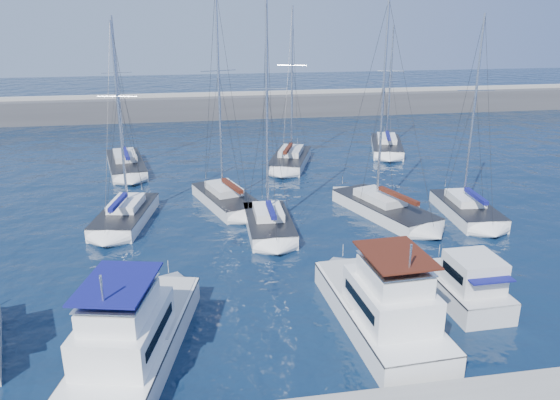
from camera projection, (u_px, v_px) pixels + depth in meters
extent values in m
plane|color=black|center=(307.00, 283.00, 30.05)|extent=(220.00, 220.00, 0.00)
cube|color=#424244|center=(228.00, 109.00, 78.17)|extent=(160.00, 6.00, 4.00)
cube|color=gray|center=(228.00, 94.00, 77.45)|extent=(160.00, 1.20, 0.50)
cube|color=white|center=(137.00, 347.00, 23.62)|extent=(5.69, 10.70, 1.60)
cube|color=#262628|center=(136.00, 332.00, 23.38)|extent=(5.76, 10.72, 0.08)
cube|color=white|center=(124.00, 331.00, 21.93)|extent=(3.92, 5.27, 1.60)
cube|color=black|center=(124.00, 329.00, 21.90)|extent=(3.76, 4.36, 0.45)
cube|color=white|center=(119.00, 306.00, 21.33)|extent=(3.03, 3.75, 0.90)
cube|color=navy|center=(117.00, 283.00, 21.01)|extent=(3.42, 4.28, 0.08)
cube|color=white|center=(378.00, 317.00, 25.99)|extent=(3.96, 9.74, 1.60)
cube|color=#262628|center=(379.00, 303.00, 25.75)|extent=(4.03, 9.74, 0.08)
cube|color=white|center=(390.00, 299.00, 24.40)|extent=(3.18, 4.58, 1.60)
cube|color=black|center=(390.00, 297.00, 24.37)|extent=(3.19, 3.70, 0.45)
cube|color=white|center=(394.00, 276.00, 23.81)|extent=(2.52, 3.22, 0.90)
cube|color=#43170D|center=(396.00, 255.00, 23.48)|extent=(2.84, 3.68, 0.08)
cube|color=silver|center=(464.00, 294.00, 28.06)|extent=(2.81, 5.46, 1.60)
cube|color=#262628|center=(465.00, 281.00, 27.81)|extent=(2.86, 5.46, 0.08)
cube|color=silver|center=(474.00, 272.00, 26.92)|extent=(2.34, 2.55, 1.60)
cube|color=black|center=(474.00, 270.00, 26.90)|extent=(2.38, 2.05, 0.45)
cube|color=navy|center=(486.00, 275.00, 25.91)|extent=(2.19, 1.69, 0.07)
cube|color=white|center=(126.00, 218.00, 38.72)|extent=(4.42, 8.09, 1.30)
cube|color=#262628|center=(125.00, 210.00, 38.51)|extent=(4.47, 8.10, 0.06)
cube|color=white|center=(126.00, 203.00, 38.86)|extent=(2.56, 3.66, 0.55)
cylinder|color=silver|center=(119.00, 114.00, 37.08)|extent=(0.18, 0.18, 12.24)
cylinder|color=silver|center=(119.00, 204.00, 37.14)|extent=(0.85, 3.78, 0.12)
cube|color=navy|center=(118.00, 202.00, 37.00)|extent=(1.01, 3.45, 0.28)
cube|color=silver|center=(227.00, 202.00, 42.08)|extent=(5.13, 8.25, 1.30)
cube|color=#262628|center=(226.00, 194.00, 41.88)|extent=(5.19, 8.27, 0.06)
cube|color=silver|center=(224.00, 188.00, 42.18)|extent=(2.85, 3.80, 0.55)
cylinder|color=silver|center=(219.00, 91.00, 40.00)|extent=(0.18, 0.18, 14.50)
cylinder|color=silver|center=(232.00, 187.00, 40.62)|extent=(1.25, 3.72, 0.12)
cube|color=#43170D|center=(232.00, 186.00, 40.49)|extent=(1.35, 3.42, 0.28)
cube|color=white|center=(269.00, 227.00, 37.12)|extent=(3.11, 6.99, 1.30)
cube|color=#262628|center=(269.00, 218.00, 36.92)|extent=(3.17, 6.99, 0.06)
cube|color=white|center=(268.00, 212.00, 37.22)|extent=(1.98, 3.08, 0.55)
cylinder|color=silver|center=(267.00, 110.00, 35.21)|extent=(0.18, 0.18, 13.45)
cylinder|color=silver|center=(271.00, 212.00, 35.67)|extent=(0.23, 3.45, 0.12)
cube|color=navy|center=(271.00, 210.00, 35.52)|extent=(0.45, 3.11, 0.28)
cube|color=silver|center=(384.00, 211.00, 40.07)|extent=(5.76, 9.59, 1.30)
cube|color=#262628|center=(384.00, 203.00, 39.86)|extent=(5.82, 9.61, 0.06)
cube|color=silver|center=(380.00, 197.00, 40.23)|extent=(3.14, 4.40, 0.55)
cylinder|color=silver|center=(383.00, 101.00, 38.25)|extent=(0.18, 0.18, 13.55)
cylinder|color=silver|center=(397.00, 197.00, 38.44)|extent=(1.52, 4.35, 0.12)
cube|color=#43170D|center=(398.00, 196.00, 38.31)|extent=(1.60, 3.99, 0.28)
cube|color=white|center=(466.00, 212.00, 39.86)|extent=(3.56, 7.38, 1.30)
cube|color=#262628|center=(467.00, 204.00, 39.66)|extent=(3.62, 7.39, 0.06)
cube|color=white|center=(465.00, 198.00, 39.97)|extent=(2.19, 3.28, 0.55)
cylinder|color=silver|center=(474.00, 109.00, 38.10)|extent=(0.18, 0.18, 12.67)
cylinder|color=silver|center=(475.00, 198.00, 38.36)|extent=(0.40, 3.58, 0.12)
cube|color=navy|center=(476.00, 196.00, 38.22)|extent=(0.61, 3.24, 0.28)
cube|color=silver|center=(126.00, 167.00, 51.73)|extent=(4.55, 9.75, 1.30)
cube|color=#262628|center=(126.00, 160.00, 51.53)|extent=(4.61, 9.76, 0.06)
cube|color=silver|center=(125.00, 155.00, 51.94)|extent=(2.62, 4.37, 0.55)
cylinder|color=silver|center=(118.00, 86.00, 50.16)|extent=(0.18, 0.18, 12.49)
cylinder|color=silver|center=(126.00, 155.00, 49.99)|extent=(0.91, 4.64, 0.12)
cube|color=navy|center=(126.00, 153.00, 49.85)|extent=(1.06, 4.22, 0.28)
cube|color=silver|center=(290.00, 162.00, 53.45)|extent=(5.79, 9.02, 1.30)
cube|color=#262628|center=(290.00, 155.00, 53.24)|extent=(5.85, 9.04, 0.06)
cube|color=silver|center=(291.00, 151.00, 53.63)|extent=(3.15, 4.17, 0.55)
cylinder|color=silver|center=(292.00, 80.00, 51.70)|extent=(0.18, 0.18, 13.32)
cylinder|color=silver|center=(288.00, 150.00, 51.77)|extent=(1.55, 4.03, 0.12)
cube|color=#43170D|center=(288.00, 148.00, 51.63)|extent=(1.62, 3.71, 0.28)
cube|color=white|center=(386.00, 148.00, 58.85)|extent=(5.46, 9.25, 1.30)
cube|color=#262628|center=(387.00, 142.00, 58.64)|extent=(5.52, 9.27, 0.06)
cube|color=white|center=(387.00, 138.00, 59.05)|extent=(3.00, 4.24, 0.55)
cylinder|color=silver|center=(390.00, 82.00, 57.43)|extent=(0.18, 0.18, 11.50)
cylinder|color=silver|center=(388.00, 137.00, 57.13)|extent=(1.41, 4.22, 0.12)
cube|color=navy|center=(388.00, 136.00, 56.99)|extent=(1.50, 3.87, 0.28)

